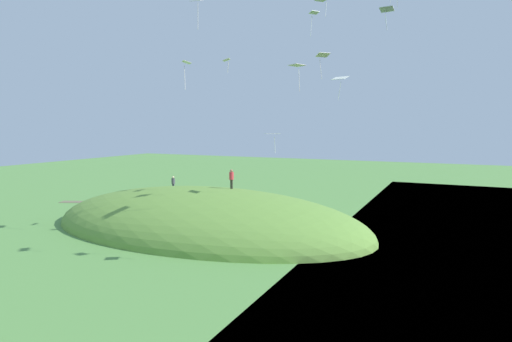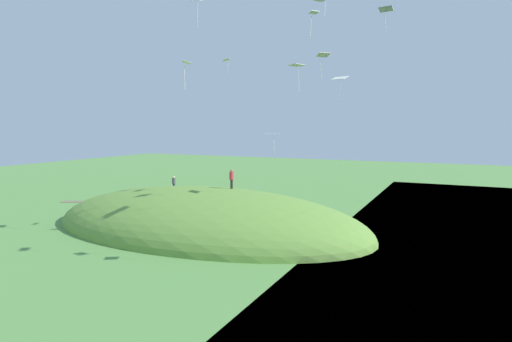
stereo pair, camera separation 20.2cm
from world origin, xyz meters
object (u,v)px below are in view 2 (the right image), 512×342
(person_walking_path, at_px, (232,177))
(kite_13, at_px, (297,66))
(person_on_hilltop, at_px, (174,182))
(kite_12, at_px, (226,60))
(kite_11, at_px, (321,0))
(kite_2, at_px, (313,15))
(kite_7, at_px, (186,64))
(kite_9, at_px, (272,134))
(kite_4, at_px, (340,79))
(kite_1, at_px, (196,3))
(kite_6, at_px, (323,56))
(kite_10, at_px, (386,10))

(person_walking_path, bearing_deg, kite_13, 140.30)
(person_on_hilltop, bearing_deg, kite_12, 124.34)
(kite_11, relative_size, kite_13, 0.57)
(kite_2, relative_size, kite_7, 0.79)
(person_walking_path, xyz_separation_m, kite_9, (-7.88, 9.21, 3.99))
(kite_2, xyz_separation_m, kite_4, (-1.44, -2.34, -4.39))
(kite_1, bearing_deg, kite_7, -40.52)
(person_on_hilltop, distance_m, kite_11, 26.69)
(person_walking_path, relative_size, kite_1, 0.83)
(kite_12, bearing_deg, person_on_hilltop, -32.99)
(kite_1, height_order, kite_13, kite_1)
(person_on_hilltop, xyz_separation_m, kite_13, (-16.94, 8.26, 10.14))
(person_walking_path, height_order, kite_11, kite_11)
(kite_6, bearing_deg, kite_10, 120.94)
(kite_11, xyz_separation_m, kite_13, (2.84, -3.72, -3.20))
(person_walking_path, distance_m, kite_13, 12.38)
(kite_4, bearing_deg, kite_11, 95.86)
(kite_6, bearing_deg, kite_7, 51.12)
(person_walking_path, relative_size, kite_11, 1.62)
(person_walking_path, xyz_separation_m, person_on_hilltop, (9.26, -3.92, -1.45))
(person_walking_path, height_order, person_on_hilltop, person_walking_path)
(person_on_hilltop, relative_size, kite_13, 0.86)
(kite_2, distance_m, kite_12, 7.64)
(kite_4, bearing_deg, kite_6, -60.57)
(person_on_hilltop, xyz_separation_m, kite_9, (-17.14, 13.13, 5.44))
(kite_1, relative_size, kite_7, 0.93)
(kite_7, bearing_deg, kite_11, 165.38)
(kite_7, bearing_deg, kite_2, -165.88)
(person_walking_path, bearing_deg, kite_2, 152.16)
(kite_11, bearing_deg, kite_12, -29.15)
(kite_2, bearing_deg, kite_4, -121.54)
(kite_6, xyz_separation_m, kite_9, (-1.08, 14.10, -6.81))
(kite_2, height_order, kite_13, kite_2)
(person_walking_path, bearing_deg, kite_9, 120.35)
(kite_4, height_order, kite_7, kite_7)
(kite_12, bearing_deg, kite_7, 42.23)
(kite_9, distance_m, kite_11, 8.40)
(kite_9, height_order, kite_11, kite_11)
(kite_1, distance_m, kite_11, 9.55)
(person_on_hilltop, xyz_separation_m, kite_2, (-17.54, 6.55, 13.96))
(kite_4, height_order, kite_11, kite_11)
(kite_4, bearing_deg, kite_9, 78.37)
(person_walking_path, xyz_separation_m, kite_4, (-9.72, 0.29, 8.12))
(kite_10, xyz_separation_m, kite_11, (3.60, 0.76, 0.82))
(kite_2, bearing_deg, kite_7, 14.12)
(kite_7, bearing_deg, kite_9, 155.18)
(kite_6, height_order, kite_10, kite_10)
(kite_9, bearing_deg, kite_13, -87.62)
(kite_10, bearing_deg, kite_9, 16.95)
(kite_1, relative_size, kite_11, 1.95)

